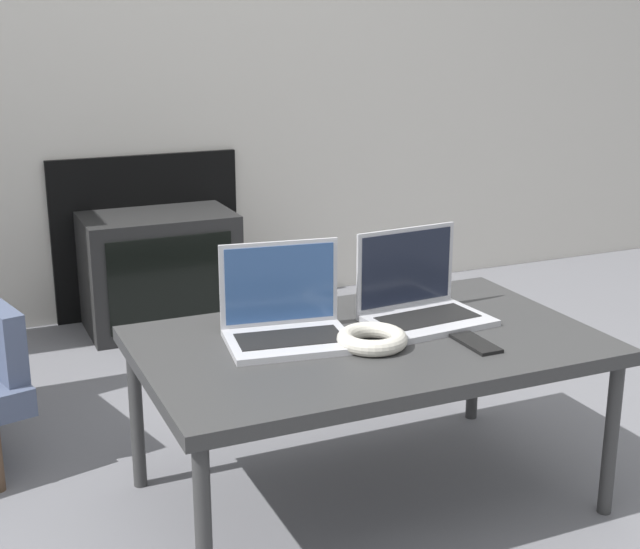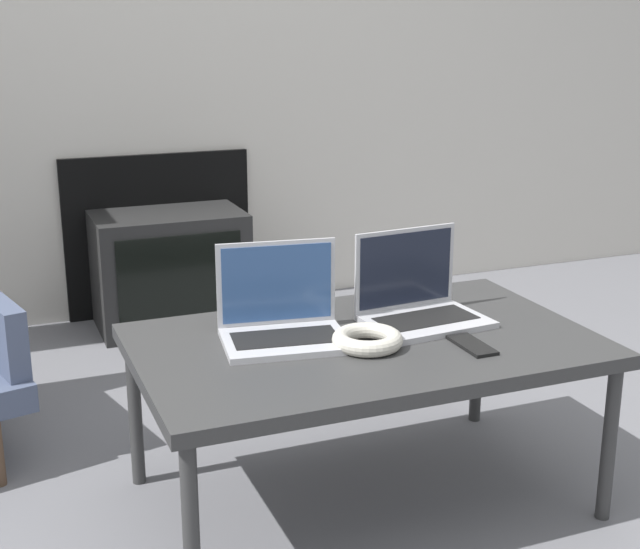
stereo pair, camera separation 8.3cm
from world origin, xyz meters
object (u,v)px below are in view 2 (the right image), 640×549
Objects in this scene: laptop_left at (282,318)px; tv at (170,270)px; headphones at (367,340)px; laptop_right at (418,301)px; phone at (472,345)px.

tv is at bearing 96.87° from laptop_left.
laptop_left is 1.93× the size of headphones.
phone is (0.03, -0.23, -0.05)m from laptop_right.
laptop_right is 1.86× the size of headphones.
laptop_right is at bearing 33.37° from headphones.
phone is at bearing -77.69° from tv.
headphones is at bearing -30.73° from laptop_left.
laptop_left is 1.04× the size of laptop_right.
headphones is 1.64m from tv.
phone is (0.24, -0.09, -0.02)m from headphones.
phone is 1.76m from tv.
tv is (-0.34, 1.48, -0.27)m from laptop_right.
laptop_right is 0.24m from phone.
laptop_right is 1.54m from tv.
laptop_right is at bearing 8.35° from laptop_left.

